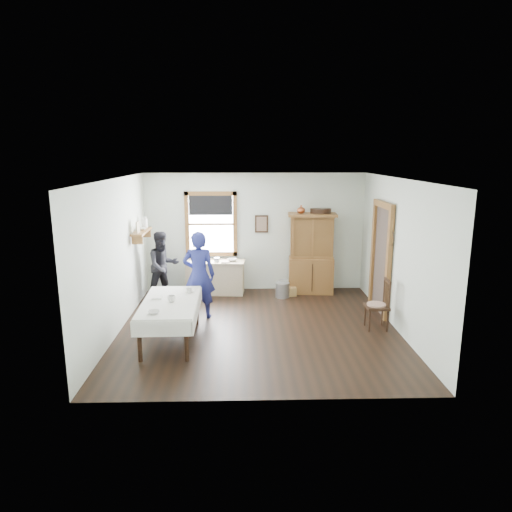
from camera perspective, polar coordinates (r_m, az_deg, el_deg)
name	(u,v)px	position (r m, az deg, el deg)	size (l,w,h in m)	color
room	(258,256)	(8.04, 0.31, -0.02)	(5.01, 5.01, 2.70)	black
window	(211,221)	(10.44, -5.64, 4.43)	(1.18, 0.07, 1.48)	white
doorway	(381,255)	(9.31, 15.41, 0.09)	(0.09, 1.14, 2.22)	#4A3C34
wall_shelf	(142,230)	(9.74, -14.09, 3.16)	(0.24, 1.00, 0.44)	olive
framed_picture	(262,224)	(10.43, 0.70, 4.03)	(0.30, 0.04, 0.40)	black
rug_beater	(392,232)	(8.69, 16.63, 2.89)	(0.27, 0.27, 0.01)	black
work_counter	(215,277)	(10.40, -5.11, -2.65)	(1.32, 0.50, 0.76)	tan
china_hutch	(311,254)	(10.37, 6.93, 0.30)	(1.07, 0.51, 1.82)	olive
dining_table	(171,321)	(7.90, -10.60, -8.00)	(0.94, 1.78, 0.71)	white
spindle_chair	(377,304)	(8.55, 14.87, -5.83)	(0.43, 0.43, 0.94)	black
pail	(283,290)	(10.15, 3.34, -4.26)	(0.31, 0.31, 0.33)	#9CA0A4
wicker_basket	(288,291)	(10.29, 4.05, -4.41)	(0.34, 0.24, 0.20)	tan
woman_blue	(199,278)	(8.83, -7.13, -2.75)	(0.57, 0.38, 1.57)	navy
figure_dark	(163,269)	(10.05, -11.52, -1.54)	(0.68, 0.53, 1.39)	black
table_cup_a	(171,299)	(7.73, -10.52, -5.27)	(0.13, 0.13, 0.10)	silver
table_cup_b	(189,291)	(8.13, -8.36, -4.32)	(0.10, 0.10, 0.10)	silver
table_bowl	(153,312)	(7.23, -12.70, -6.85)	(0.21, 0.21, 0.05)	silver
counter_book	(221,262)	(10.19, -4.36, -0.70)	(0.15, 0.21, 0.02)	#7F6655
counter_bowl	(232,260)	(10.23, -3.02, -0.49)	(0.20, 0.20, 0.06)	silver
shelf_bowl	(142,229)	(9.74, -14.09, 3.31)	(0.22, 0.22, 0.05)	silver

